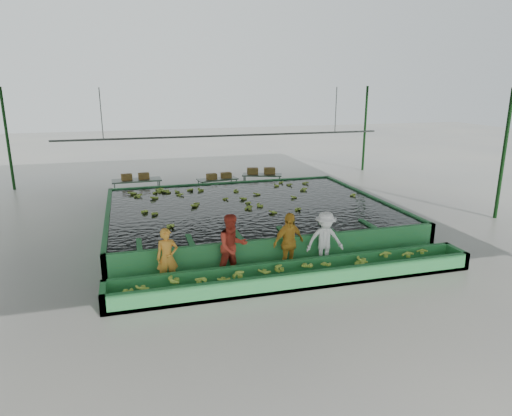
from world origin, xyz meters
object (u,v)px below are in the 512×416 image
object	(u,v)px
box_stack_mid	(219,178)
packing_table_left	(137,190)
worker_b	(232,247)
packing_table_right	(262,183)
flotation_tank	(249,216)
worker_a	(167,258)
worker_d	(325,240)
worker_c	(289,243)
sorting_trough	(298,274)
box_stack_left	(135,179)
box_stack_right	(261,174)
packing_table_mid	(218,187)

from	to	relation	value
box_stack_mid	packing_table_left	bearing A→B (deg)	177.79
worker_b	packing_table_right	xyz separation A→B (m)	(3.73, 9.69, -0.47)
flotation_tank	worker_a	size ratio (longest dim) A/B	6.39
worker_d	box_stack_mid	xyz separation A→B (m)	(-1.18, 9.37, 0.01)
flotation_tank	worker_d	xyz separation A→B (m)	(1.10, -4.30, 0.39)
worker_c	packing_table_right	bearing A→B (deg)	59.11
sorting_trough	packing_table_left	size ratio (longest dim) A/B	4.65
packing_table_left	box_stack_left	xyz separation A→B (m)	(-0.05, 0.05, 0.49)
worker_a	worker_b	world-z (taller)	worker_b
worker_c	box_stack_right	bearing A→B (deg)	59.35
worker_a	worker_c	distance (m)	3.33
worker_b	box_stack_right	bearing A→B (deg)	56.47
worker_b	box_stack_left	bearing A→B (deg)	90.50
packing_table_left	worker_b	bearing A→B (deg)	-76.91
worker_b	box_stack_left	distance (m)	9.82
worker_c	box_stack_right	distance (m)	10.02
worker_c	box_stack_right	xyz separation A→B (m)	(2.10, 9.79, 0.00)
worker_a	worker_b	bearing A→B (deg)	-2.31
worker_b	box_stack_mid	distance (m)	9.49
worker_c	box_stack_left	bearing A→B (deg)	93.48
box_stack_right	sorting_trough	bearing A→B (deg)	-101.25
sorting_trough	worker_a	xyz separation A→B (m)	(-3.33, 0.80, 0.53)
worker_d	packing_table_left	distance (m)	10.71
worker_c	packing_table_left	distance (m)	10.26
sorting_trough	box_stack_left	xyz separation A→B (m)	(-3.86, 10.36, 0.73)
worker_b	packing_table_right	world-z (taller)	worker_b
sorting_trough	packing_table_mid	xyz separation A→B (m)	(-0.15, 10.16, 0.17)
flotation_tank	box_stack_right	distance (m)	5.90
worker_c	box_stack_mid	size ratio (longest dim) A/B	1.48
flotation_tank	worker_b	world-z (taller)	worker_b
worker_c	worker_a	bearing A→B (deg)	161.48
flotation_tank	packing_table_mid	size ratio (longest dim) A/B	5.41
worker_a	packing_table_mid	distance (m)	9.89
packing_table_mid	box_stack_right	xyz separation A→B (m)	(2.26, 0.43, 0.45)
box_stack_mid	sorting_trough	bearing A→B (deg)	-89.57
worker_a	worker_c	bearing A→B (deg)	-2.31
worker_b	box_stack_right	xyz separation A→B (m)	(3.71, 9.79, -0.04)
packing_table_right	sorting_trough	bearing A→B (deg)	-101.47
sorting_trough	box_stack_left	bearing A→B (deg)	110.43
worker_c	worker_d	world-z (taller)	worker_c
packing_table_right	box_stack_mid	xyz separation A→B (m)	(-2.20, -0.32, 0.41)
packing_table_left	packing_table_mid	bearing A→B (deg)	-2.38
sorting_trough	box_stack_mid	world-z (taller)	box_stack_mid
worker_c	worker_d	size ratio (longest dim) A/B	1.03
packing_table_right	box_stack_mid	distance (m)	2.27
packing_table_left	packing_table_mid	xyz separation A→B (m)	(3.66, -0.15, -0.07)
flotation_tank	packing_table_mid	xyz separation A→B (m)	(-0.15, 5.06, -0.03)
flotation_tank	box_stack_left	size ratio (longest dim) A/B	8.20
worker_c	box_stack_right	size ratio (longest dim) A/B	1.27
packing_table_mid	packing_table_right	distance (m)	2.31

